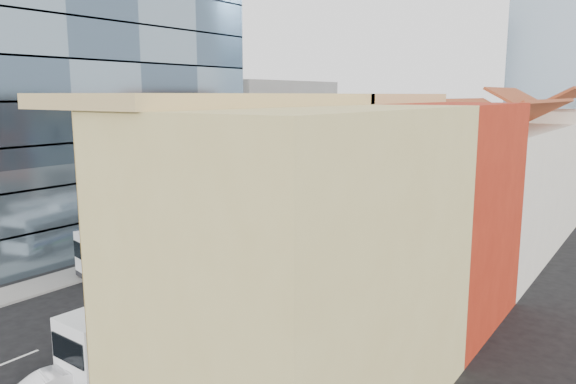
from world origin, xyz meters
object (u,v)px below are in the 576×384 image
Objects in this scene: office_tower at (94,65)px; bus_left_near at (158,242)px; bus_right at (171,317)px; shophouse_tan at (310,268)px; bus_left_far at (223,240)px.

office_tower reaches higher than bus_left_near.
office_tower is 2.72× the size of bus_right.
office_tower is 2.64× the size of bus_left_near.
shophouse_tan reaches higher than bus_left_far.
bus_left_near is at bearing 143.01° from bus_right.
office_tower is at bearing 167.77° from bus_left_far.
bus_left_near is at bearing -146.98° from bus_left_far.
office_tower is 2.73× the size of bus_left_far.
shophouse_tan reaches higher than bus_right.
bus_right is (22.50, -13.16, -13.23)m from office_tower.
shophouse_tan is at bearing -2.56° from bus_right.
shophouse_tan is 1.27× the size of bus_right.
bus_left_far is (3.50, 3.23, -0.06)m from bus_left_near.
bus_left_near is (-19.50, 10.10, -4.18)m from shophouse_tan.
bus_right is (-8.50, 0.84, -4.23)m from shophouse_tan.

